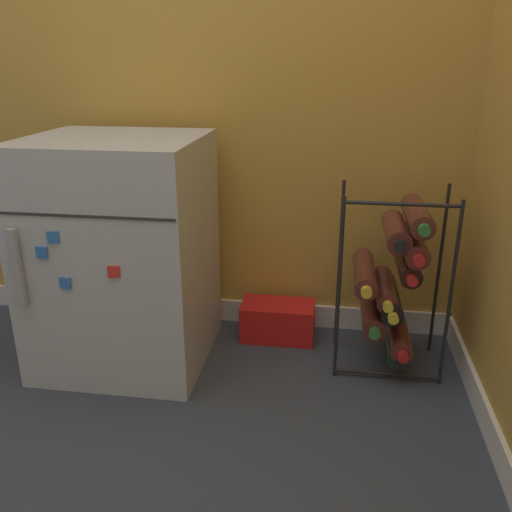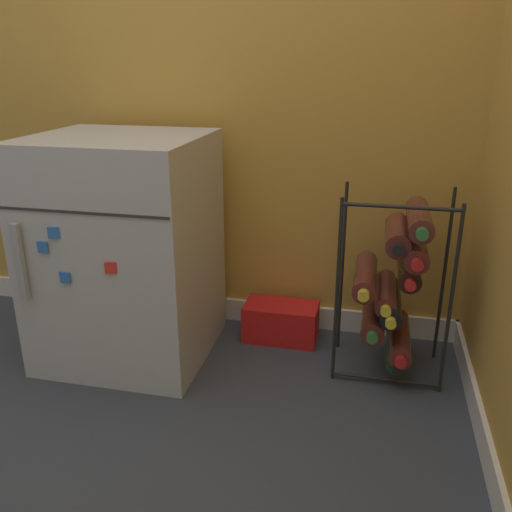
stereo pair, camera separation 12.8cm
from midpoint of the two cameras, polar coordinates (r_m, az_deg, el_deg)
ground_plane at (r=1.77m, az=-4.24°, el=-15.19°), size 14.00×14.00×0.00m
mini_fridge at (r=1.92m, az=-11.65°, el=0.63°), size 0.56×0.55×0.78m
wine_rack at (r=1.86m, az=16.34°, el=-2.82°), size 0.36×0.33×0.63m
soda_box at (r=2.09m, az=4.40°, el=-6.91°), size 0.28×0.15×0.14m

